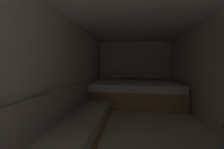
% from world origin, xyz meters
% --- Properties ---
extents(ground_plane, '(7.38, 7.38, 0.00)m').
position_xyz_m(ground_plane, '(0.00, 2.00, 0.00)').
color(ground_plane, beige).
extents(wall_back, '(2.75, 0.05, 2.05)m').
position_xyz_m(wall_back, '(0.00, 4.71, 1.03)').
color(wall_back, beige).
rests_on(wall_back, ground).
extents(wall_left, '(0.05, 5.38, 2.05)m').
position_xyz_m(wall_left, '(-1.35, 2.00, 1.03)').
color(wall_left, beige).
rests_on(wall_left, ground).
extents(wall_right, '(0.05, 5.38, 2.05)m').
position_xyz_m(wall_right, '(1.35, 2.00, 1.03)').
color(wall_right, beige).
rests_on(wall_right, ground).
extents(ceiling_slab, '(2.75, 5.38, 0.05)m').
position_xyz_m(ceiling_slab, '(0.00, 2.00, 2.08)').
color(ceiling_slab, white).
rests_on(ceiling_slab, wall_left).
extents(bed, '(2.53, 1.79, 0.84)m').
position_xyz_m(bed, '(0.00, 3.77, 0.34)').
color(bed, tan).
rests_on(bed, ground).
extents(sofa_left, '(0.71, 2.93, 0.78)m').
position_xyz_m(sofa_left, '(-1.00, 1.21, 0.24)').
color(sofa_left, '#9E7247').
rests_on(sofa_left, ground).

